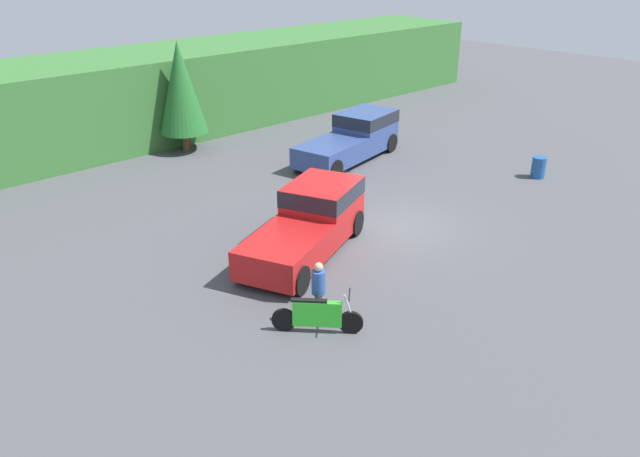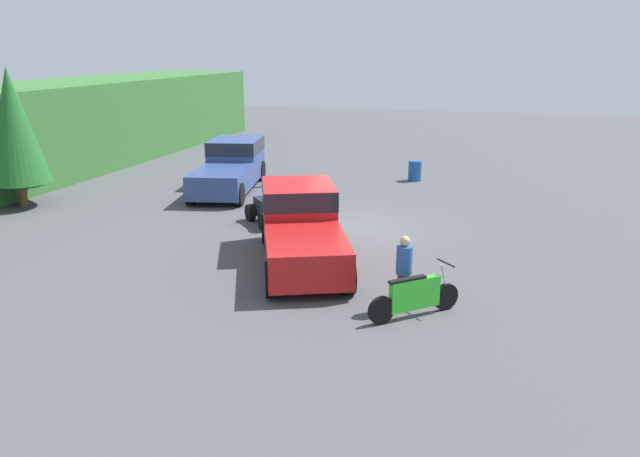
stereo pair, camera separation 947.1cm
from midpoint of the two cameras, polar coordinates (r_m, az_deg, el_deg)
ground_plane at (r=20.49m, az=-9.51°, el=-4.84°), size 80.00×80.00×0.00m
tree_left at (r=27.01m, az=-34.79°, el=4.11°), size 2.22×2.22×5.03m
tree_mid_left at (r=27.56m, az=-34.51°, el=3.05°), size 1.76×1.76×4.01m
pickup_truck_red at (r=17.79m, az=-16.17°, el=-5.11°), size 5.75×3.92×1.92m
pickup_truck_second at (r=26.89m, az=-17.49°, el=1.99°), size 6.06×3.16×1.92m
dirt_bike at (r=13.97m, az=-9.95°, el=-13.28°), size 1.63×1.77×1.14m
quad_atv at (r=21.47m, az=-16.23°, el=-2.97°), size 2.25×2.21×1.19m
rider_person at (r=14.13m, az=-10.58°, el=-10.80°), size 0.50×0.50×1.72m
steel_barrel at (r=27.29m, az=-0.48°, el=1.71°), size 0.58×0.58×0.88m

